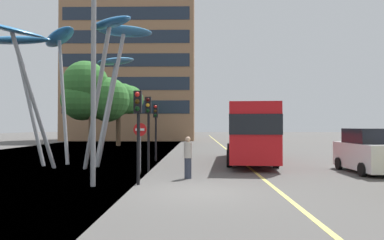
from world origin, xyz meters
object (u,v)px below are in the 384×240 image
Objects in this scene: leaf_sculpture at (69,48)px; traffic_light_kerb_near at (138,117)px; red_bus at (249,130)px; street_lamp at (105,42)px; no_entry_sign at (140,140)px; traffic_light_island_mid at (156,120)px; car_parked_mid at (370,152)px; traffic_light_kerb_far at (148,117)px; pedestrian at (188,157)px.

traffic_light_kerb_near is (4.88, -6.33, -3.93)m from leaf_sculpture.
street_lamp is at bearing -126.28° from red_bus.
no_entry_sign is at bearing 77.88° from street_lamp.
traffic_light_island_mid reaches higher than car_parked_mid.
car_parked_mid is 12.69m from street_lamp.
street_lamp is at bearing -102.12° from no_entry_sign.
red_bus is 3.09× the size of traffic_light_island_mid.
leaf_sculpture is at bearing 127.63° from traffic_light_kerb_near.
leaf_sculpture is 2.75× the size of traffic_light_kerb_far.
no_entry_sign is at bearing -105.65° from traffic_light_kerb_far.
traffic_light_kerb_near is (-5.31, -8.50, 0.57)m from red_bus.
leaf_sculpture is 4.24× the size of no_entry_sign.
pedestrian is at bearing 43.57° from traffic_light_kerb_near.
no_entry_sign is at bearing -177.27° from car_parked_mid.
traffic_light_kerb_far is at bearing 77.13° from street_lamp.
leaf_sculpture reaches higher than traffic_light_island_mid.
street_lamp reaches higher than traffic_light_kerb_far.
traffic_light_island_mid reaches higher than pedestrian.
leaf_sculpture is 6.44m from traffic_light_island_mid.
traffic_light_island_mid is at bearing 153.72° from car_parked_mid.
car_parked_mid is at bearing -10.33° from leaf_sculpture.
leaf_sculpture reaches higher than red_bus.
street_lamp reaches higher than car_parked_mid.
traffic_light_island_mid reaches higher than traffic_light_kerb_near.
no_entry_sign is (-0.25, -0.89, -1.04)m from traffic_light_kerb_far.
pedestrian is 2.69m from no_entry_sign.
red_bus reaches higher than no_entry_sign.
red_bus is at bearing 12.04° from leaf_sculpture.
car_parked_mid is (15.05, -2.74, -5.46)m from leaf_sculpture.
car_parked_mid is at bearing 2.73° from no_entry_sign.
car_parked_mid is at bearing -26.28° from traffic_light_island_mid.
traffic_light_island_mid is at bearing 92.56° from traffic_light_kerb_near.
pedestrian is at bearing -31.87° from no_entry_sign.
leaf_sculpture is at bearing 145.24° from pedestrian.
pedestrian is at bearing -72.92° from traffic_light_island_mid.
street_lamp is 5.02m from no_entry_sign.
pedestrian is at bearing -117.36° from red_bus.
no_entry_sign is (0.72, 3.37, -3.65)m from street_lamp.
red_bus is at bearing 43.42° from no_entry_sign.
street_lamp is at bearing -60.61° from leaf_sculpture.
pedestrian is (2.94, 2.00, -4.33)m from street_lamp.
pedestrian is at bearing -34.76° from leaf_sculpture.
traffic_light_kerb_far is 10.48m from car_parked_mid.
leaf_sculpture is at bearing 153.34° from traffic_light_kerb_far.
no_entry_sign is (4.45, -3.25, -4.89)m from leaf_sculpture.
leaf_sculpture is at bearing 119.39° from street_lamp.
red_bus is at bearing 58.03° from traffic_light_kerb_near.
car_parked_mid reaches higher than pedestrian.
leaf_sculpture is 9.84m from pedestrian.
traffic_light_island_mid is 11.89m from car_parked_mid.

